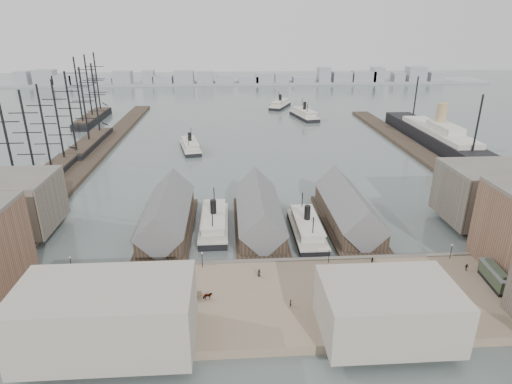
{
  "coord_description": "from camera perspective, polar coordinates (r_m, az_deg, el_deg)",
  "views": [
    {
      "loc": [
        -8.04,
        -94.65,
        55.42
      ],
      "look_at": [
        0.0,
        30.0,
        6.0
      ],
      "focal_mm": 30.0,
      "sensor_mm": 36.0,
      "label": 1
    }
  ],
  "objects": [
    {
      "name": "ground",
      "position": [
        109.97,
        1.02,
        -8.68
      ],
      "size": [
        900.0,
        900.0,
        0.0
      ],
      "primitive_type": "plane",
      "color": "#4B5655",
      "rests_on": "ground"
    },
    {
      "name": "quay",
      "position": [
        92.73,
        2.05,
        -14.36
      ],
      "size": [
        180.0,
        30.0,
        2.0
      ],
      "primitive_type": "cube",
      "color": "#786651",
      "rests_on": "ground"
    },
    {
      "name": "seawall",
      "position": [
        104.93,
        1.25,
        -9.56
      ],
      "size": [
        180.0,
        1.2,
        2.3
      ],
      "primitive_type": "cube",
      "color": "#59544C",
      "rests_on": "ground"
    },
    {
      "name": "west_wharf",
      "position": [
        210.87,
        -20.16,
        5.24
      ],
      "size": [
        10.0,
        220.0,
        1.6
      ],
      "primitive_type": "cube",
      "color": "#2D231C",
      "rests_on": "ground"
    },
    {
      "name": "east_wharf",
      "position": [
        210.91,
        20.62,
        5.18
      ],
      "size": [
        10.0,
        180.0,
        1.6
      ],
      "primitive_type": "cube",
      "color": "#2D231C",
      "rests_on": "ground"
    },
    {
      "name": "ferry_shed_west",
      "position": [
        123.85,
        -11.71,
        -3.1
      ],
      "size": [
        14.0,
        42.0,
        12.6
      ],
      "color": "#2D231C",
      "rests_on": "ground"
    },
    {
      "name": "ferry_shed_center",
      "position": [
        122.81,
        0.39,
        -2.84
      ],
      "size": [
        14.0,
        42.0,
        12.6
      ],
      "color": "#2D231C",
      "rests_on": "ground"
    },
    {
      "name": "ferry_shed_east",
      "position": [
        127.18,
        12.17,
        -2.46
      ],
      "size": [
        14.0,
        42.0,
        12.6
      ],
      "color": "#2D231C",
      "rests_on": "ground"
    },
    {
      "name": "warehouse_west_back",
      "position": [
        136.69,
        -30.37,
        -1.37
      ],
      "size": [
        26.0,
        20.0,
        14.0
      ],
      "primitive_type": "cube",
      "color": "#60564C",
      "rests_on": "west_land"
    },
    {
      "name": "warehouse_east_back",
      "position": [
        141.11,
        29.19,
        -0.26
      ],
      "size": [
        28.0,
        20.0,
        15.0
      ],
      "primitive_type": "cube",
      "color": "#60564C",
      "rests_on": "east_land"
    },
    {
      "name": "street_bldg_center",
      "position": [
        84.0,
        17.15,
        -14.73
      ],
      "size": [
        24.0,
        16.0,
        10.0
      ],
      "primitive_type": "cube",
      "color": "gray",
      "rests_on": "quay"
    },
    {
      "name": "street_bldg_west",
      "position": [
        81.58,
        -19.26,
        -15.36
      ],
      "size": [
        30.0,
        16.0,
        12.0
      ],
      "primitive_type": "cube",
      "color": "gray",
      "rests_on": "quay"
    },
    {
      "name": "lamp_post_far_w",
      "position": [
        107.8,
        -23.51,
        -8.45
      ],
      "size": [
        0.44,
        0.44,
        3.92
      ],
      "color": "black",
      "rests_on": "quay"
    },
    {
      "name": "lamp_post_near_w",
      "position": [
        101.5,
        -7.21,
        -8.58
      ],
      "size": [
        0.44,
        0.44,
        3.92
      ],
      "color": "black",
      "rests_on": "quay"
    },
    {
      "name": "lamp_post_near_e",
      "position": [
        103.85,
        9.71,
        -7.98
      ],
      "size": [
        0.44,
        0.44,
        3.92
      ],
      "color": "black",
      "rests_on": "quay"
    },
    {
      "name": "lamp_post_far_e",
      "position": [
        114.31,
        24.63,
        -6.89
      ],
      "size": [
        0.44,
        0.44,
        3.92
      ],
      "color": "black",
      "rests_on": "quay"
    },
    {
      "name": "far_shore",
      "position": [
        431.92,
        -2.97,
        14.71
      ],
      "size": [
        500.0,
        40.0,
        15.72
      ],
      "color": "gray",
      "rests_on": "ground"
    },
    {
      "name": "ferry_docked_west",
      "position": [
        123.88,
        -5.64,
        -3.96
      ],
      "size": [
        7.97,
        26.56,
        9.49
      ],
      "color": "black",
      "rests_on": "ground"
    },
    {
      "name": "ferry_docked_east",
      "position": [
        120.65,
        6.76,
        -4.75
      ],
      "size": [
        7.89,
        26.31,
        9.4
      ],
      "color": "black",
      "rests_on": "ground"
    },
    {
      "name": "ferry_open_near",
      "position": [
        202.89,
        -8.75,
        6.1
      ],
      "size": [
        12.28,
        26.05,
        8.95
      ],
      "rotation": [
        0.0,
        0.0,
        0.2
      ],
      "color": "black",
      "rests_on": "ground"
    },
    {
      "name": "ferry_open_mid",
      "position": [
        272.72,
        6.46,
        10.27
      ],
      "size": [
        15.26,
        31.32,
        10.74
      ],
      "rotation": [
        0.0,
        0.0,
        0.22
      ],
      "color": "black",
      "rests_on": "ground"
    },
    {
      "name": "ferry_open_far",
      "position": [
        306.94,
        3.22,
        11.59
      ],
      "size": [
        18.7,
        28.58,
        9.85
      ],
      "rotation": [
        0.0,
        0.0,
        -0.42
      ],
      "color": "black",
      "rests_on": "ground"
    },
    {
      "name": "sailing_ship_near",
      "position": [
        175.85,
        -26.31,
        1.8
      ],
      "size": [
        8.59,
        59.14,
        35.3
      ],
      "color": "black",
      "rests_on": "ground"
    },
    {
      "name": "sailing_ship_mid",
      "position": [
        219.47,
        -21.31,
        6.2
      ],
      "size": [
        9.08,
        52.46,
        37.32
      ],
      "color": "black",
      "rests_on": "ground"
    },
    {
      "name": "sailing_ship_far",
      "position": [
        279.23,
        -20.95,
        9.32
      ],
      "size": [
        9.46,
        52.53,
        38.87
      ],
      "color": "black",
      "rests_on": "ground"
    },
    {
      "name": "ocean_steamer",
      "position": [
        224.2,
        23.1,
        6.72
      ],
      "size": [
        14.19,
        103.72,
        20.74
      ],
      "color": "black",
      "rests_on": "ground"
    },
    {
      "name": "tram",
      "position": [
        108.38,
        29.21,
        -9.83
      ],
      "size": [
        3.72,
        10.76,
        3.75
      ],
      "rotation": [
        0.0,
        0.0,
        -0.09
      ],
      "color": "black",
      "rests_on": "quay"
    },
    {
      "name": "horse_cart_left",
      "position": [
        103.33,
        -22.06,
        -10.82
      ],
      "size": [
        4.75,
        2.81,
        1.47
      ],
      "rotation": [
        0.0,
        0.0,
        1.23
      ],
      "color": "black",
      "rests_on": "quay"
    },
    {
      "name": "horse_cart_center",
      "position": [
        91.74,
        -6.95,
        -13.59
      ],
      "size": [
        4.98,
        2.1,
        1.59
      ],
      "rotation": [
        0.0,
        0.0,
        1.77
      ],
      "color": "black",
      "rests_on": "quay"
    },
    {
      "name": "horse_cart_right",
      "position": [
        97.87,
        17.66,
        -12.1
      ],
      "size": [
        4.75,
        2.26,
        1.55
      ],
      "rotation": [
        0.0,
        0.0,
        1.4
      ],
      "color": "black",
      "rests_on": "quay"
    },
    {
      "name": "pedestrian_0",
      "position": [
        108.73,
        -26.51,
        -9.82
      ],
      "size": [
        0.79,
        0.69,
        1.8
      ],
      "primitive_type": "imported",
      "rotation": [
        0.0,
        0.0,
        5.9
      ],
      "color": "black",
      "rests_on": "quay"
    },
    {
      "name": "pedestrian_1",
      "position": [
        93.61,
        -20.44,
        -14.12
      ],
      "size": [
        1.09,
        1.05,
        1.77
      ],
      "primitive_type": "imported",
      "rotation": [
        0.0,
        0.0,
        5.64
      ],
      "color": "black",
      "rests_on": "quay"
    },
    {
      "name": "pedestrian_2",
      "position": [
        100.85,
        -9.49,
        -10.16
      ],
      "size": [
        0.83,
        1.21,
        1.71
      ],
      "primitive_type": "imported",
      "rotation": [
        0.0,
        0.0,
        1.76
      ],
      "color": "black",
      "rests_on": "quay"
    },
    {
      "name": "pedestrian_3",
      "position": [
        91.79,
        -10.86,
        -13.82
      ],
      "size": [
        1.04,
        0.72,
        1.64
      ],
      "primitive_type": "imported",
      "rotation": [
        0.0,
        0.0,
        2.78
      ],
      "color": "black",
      "rests_on": "quay"
    },
    {
      "name": "pedestrian_4",
      "position": [
        98.23,
        0.42,
        -10.73
      ],
      "size": [
        1.03,
        0.84,
        1.81
      ],
      "primitive_type": "imported",
      "rotation": [
        0.0,
        0.0,
        0.34
      ],
      "color": "black",
      "rests_on": "quay"
    },
    {
      "name": "pedestrian_5",
      "position": [
        89.28,
        4.62,
        -14.57
      ],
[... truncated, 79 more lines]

